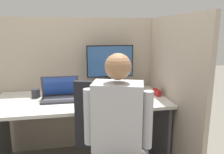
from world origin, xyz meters
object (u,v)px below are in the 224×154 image
Objects in this scene: laptop at (60,95)px; pen_cup at (36,93)px; carrot_toy at (117,105)px; office_chair at (111,150)px; paper_box at (110,87)px; stapler at (157,92)px; coffee_mug at (139,85)px; person at (121,133)px; monitor at (110,63)px.

laptop reaches higher than pen_cup.
carrot_toy is 0.42m from office_chair.
paper_box is 3.61× the size of pen_cup.
stapler reaches higher than carrot_toy.
paper_box and coffee_mug have the same top height.
person reaches higher than office_chair.
coffee_mug is 1.13m from pen_cup.
laptop is 0.27m from pen_cup.
coffee_mug is at bearing 6.61° from pen_cup.
paper_box is 1.01m from person.
carrot_toy is 0.09× the size of person.
pen_cup reaches higher than stapler.
laptop is 0.78m from office_chair.
monitor is 1.02m from office_chair.
person reaches higher than stapler.
paper_box is 0.62× the size of monitor.
paper_box reaches higher than stapler.
laptop is at bearing -164.41° from coffee_mug.
office_chair is 0.81× the size of person.
person reaches higher than pen_cup.
carrot_toy is 1.35× the size of coffee_mug.
paper_box is 3.65× the size of coffee_mug.
stapler is 1.58× the size of pen_cup.
pen_cup is (-0.78, -0.12, 0.00)m from paper_box.
carrot_toy is (0.50, -0.30, -0.03)m from laptop.
laptop reaches higher than coffee_mug.
office_chair is at bearing -109.31° from carrot_toy.
office_chair is at bearing -119.37° from coffee_mug.
coffee_mug is 0.99× the size of pen_cup.
pen_cup is (-1.24, 0.13, 0.02)m from stapler.
paper_box is 0.27m from monitor.
person reaches higher than monitor.
office_chair is 1.03m from coffee_mug.
laptop is 3.07× the size of carrot_toy.
office_chair is (-0.14, -0.85, -0.27)m from paper_box.
carrot_toy is 1.33× the size of pen_cup.
laptop is 0.59m from carrot_toy.
office_chair is at bearing -57.62° from laptop.
coffee_mug reaches higher than stapler.
monitor is 0.61m from carrot_toy.
laptop is 0.36× the size of office_chair.
paper_box is 0.34m from coffee_mug.
stapler is at bearing 29.90° from carrot_toy.
monitor is 3.69× the size of stapler.
monitor reaches higher than office_chair.
paper_box is 0.31× the size of office_chair.
paper_box is 2.29× the size of stapler.
person reaches higher than laptop.
monitor is at bearing 86.64° from carrot_toy.
office_chair reaches higher than carrot_toy.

